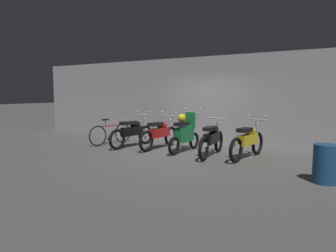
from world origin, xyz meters
TOP-DOWN VIEW (x-y plane):
  - ground_plane at (0.00, 0.00)m, footprint 80.00×80.00m
  - back_wall at (0.00, 2.12)m, footprint 16.00×0.30m
  - motorbike_slot_0 at (-1.86, 0.15)m, footprint 0.59×1.95m
  - motorbike_slot_1 at (-0.93, 0.33)m, footprint 0.59×1.95m
  - motorbike_slot_2 at (0.00, 0.28)m, footprint 0.59×1.68m
  - motorbike_slot_3 at (0.93, 0.13)m, footprint 0.56×1.95m
  - motorbike_slot_4 at (1.87, 0.36)m, footprint 0.58×1.94m
  - bicycle at (-2.79, 0.13)m, footprint 0.51×1.71m
  - trash_bin at (3.82, -1.05)m, footprint 0.47×0.47m

SIDE VIEW (x-z plane):
  - ground_plane at x=0.00m, z-range 0.00..0.00m
  - bicycle at x=-2.79m, z-range -0.08..0.80m
  - trash_bin at x=3.82m, z-range 0.00..0.76m
  - motorbike_slot_3 at x=0.93m, z-range -0.03..1.01m
  - motorbike_slot_0 at x=-1.86m, z-range -0.08..1.07m
  - motorbike_slot_1 at x=-0.93m, z-range -0.08..1.07m
  - motorbike_slot_4 at x=1.87m, z-range -0.08..1.07m
  - motorbike_slot_2 at x=0.00m, z-range -0.08..1.21m
  - back_wall at x=0.00m, z-range 0.00..2.98m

